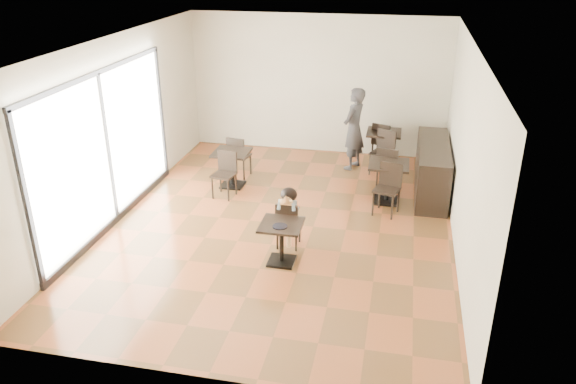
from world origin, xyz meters
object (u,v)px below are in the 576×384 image
(child_table, at_px, (281,243))
(chair_back_b, at_px, (382,153))
(chair_left_a, at_px, (240,156))
(cafe_table_back, at_px, (383,148))
(child, at_px, (289,218))
(chair_left_b, at_px, (224,175))
(adult_patron, at_px, (354,129))
(child_chair, at_px, (289,223))
(chair_mid_a, at_px, (389,168))
(cafe_table_mid, at_px, (388,183))
(chair_mid_b, at_px, (387,190))
(cafe_table_left, at_px, (232,169))
(chair_back_a, at_px, (384,142))

(child_table, height_order, chair_back_b, chair_back_b)
(chair_left_a, distance_m, chair_back_b, 3.06)
(cafe_table_back, distance_m, chair_back_b, 0.56)
(child, height_order, chair_left_b, child)
(chair_left_b, height_order, chair_back_b, chair_back_b)
(adult_patron, xyz_separation_m, chair_left_a, (-2.33, -0.98, -0.45))
(child_chair, height_order, chair_left_a, chair_left_a)
(chair_mid_a, bearing_deg, adult_patron, -37.25)
(cafe_table_back, distance_m, chair_mid_a, 1.43)
(chair_left_a, bearing_deg, cafe_table_mid, 177.02)
(child_table, relative_size, child, 0.66)
(chair_mid_b, bearing_deg, chair_mid_a, 105.52)
(child_chair, height_order, chair_mid_b, chair_mid_b)
(child_chair, height_order, adult_patron, adult_patron)
(chair_left_a, bearing_deg, chair_mid_a, -173.21)
(child_chair, relative_size, cafe_table_left, 1.09)
(cafe_table_back, bearing_deg, chair_mid_b, -85.58)
(chair_left_b, bearing_deg, chair_back_b, 40.73)
(child_chair, bearing_deg, chair_mid_b, -134.47)
(cafe_table_mid, xyz_separation_m, chair_back_a, (-0.19, 2.15, 0.08))
(cafe_table_left, bearing_deg, chair_left_a, 90.00)
(chair_left_a, bearing_deg, cafe_table_back, -147.58)
(child, relative_size, chair_mid_b, 1.08)
(cafe_table_left, distance_m, chair_back_a, 3.60)
(child_chair, relative_size, adult_patron, 0.45)
(chair_left_b, xyz_separation_m, chair_back_b, (2.98, 1.83, 0.02))
(child_table, height_order, child_chair, child_chair)
(child_table, distance_m, cafe_table_back, 4.79)
(cafe_table_mid, height_order, chair_mid_b, chair_mid_b)
(chair_left_a, distance_m, chair_back_a, 3.32)
(child_table, height_order, cafe_table_mid, cafe_table_mid)
(chair_mid_b, bearing_deg, chair_back_b, 111.17)
(child, relative_size, chair_back_a, 1.09)
(chair_back_a, bearing_deg, chair_left_a, 48.08)
(cafe_table_mid, height_order, cafe_table_back, cafe_table_mid)
(child, xyz_separation_m, chair_mid_a, (1.52, 2.65, -0.04))
(child_chair, distance_m, adult_patron, 3.85)
(adult_patron, distance_m, chair_left_b, 3.15)
(child_chair, bearing_deg, chair_mid_a, -119.83)
(cafe_table_left, distance_m, chair_back_b, 3.24)
(chair_back_b, bearing_deg, chair_left_b, -126.61)
(chair_mid_b, bearing_deg, child_chair, -118.95)
(cafe_table_mid, distance_m, chair_mid_b, 0.56)
(adult_patron, relative_size, cafe_table_back, 2.29)
(child, distance_m, cafe_table_mid, 2.59)
(chair_mid_b, bearing_deg, chair_left_b, -166.79)
(chair_mid_b, relative_size, chair_left_a, 1.05)
(adult_patron, xyz_separation_m, cafe_table_mid, (0.84, -1.66, -0.51))
(cafe_table_mid, bearing_deg, child, -125.91)
(chair_left_a, bearing_deg, chair_mid_b, 167.92)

